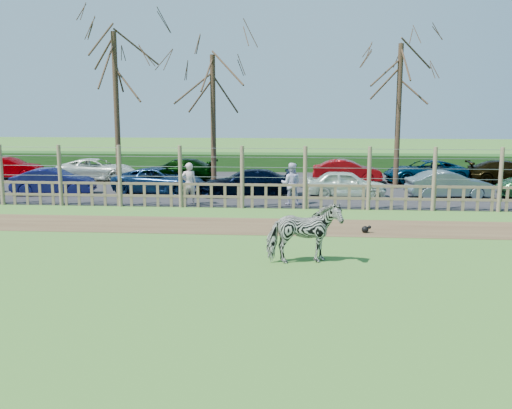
# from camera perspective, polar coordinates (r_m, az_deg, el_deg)

# --- Properties ---
(ground) EXTENTS (120.00, 120.00, 0.00)m
(ground) POSITION_cam_1_polar(r_m,az_deg,el_deg) (15.18, -4.55, -5.64)
(ground) COLOR #6A9547
(ground) RESTS_ON ground
(dirt_strip) EXTENTS (34.00, 2.80, 0.01)m
(dirt_strip) POSITION_cam_1_polar(r_m,az_deg,el_deg) (19.51, -2.45, -2.14)
(dirt_strip) COLOR brown
(dirt_strip) RESTS_ON ground
(asphalt) EXTENTS (44.00, 13.00, 0.04)m
(asphalt) POSITION_cam_1_polar(r_m,az_deg,el_deg) (29.32, -0.05, 1.90)
(asphalt) COLOR #232326
(asphalt) RESTS_ON ground
(hedge) EXTENTS (46.00, 2.00, 1.10)m
(hedge) POSITION_cam_1_polar(r_m,az_deg,el_deg) (36.19, 0.86, 4.24)
(hedge) COLOR #1E4716
(hedge) RESTS_ON ground
(fence) EXTENTS (30.16, 0.16, 2.50)m
(fence) POSITION_cam_1_polar(r_m,az_deg,el_deg) (22.80, -1.39, 1.63)
(fence) COLOR brown
(fence) RESTS_ON ground
(tree_left) EXTENTS (4.80, 4.80, 7.88)m
(tree_left) POSITION_cam_1_polar(r_m,az_deg,el_deg) (28.41, -13.91, 12.69)
(tree_left) COLOR #3D2B1E
(tree_left) RESTS_ON ground
(tree_mid) EXTENTS (4.80, 4.80, 6.83)m
(tree_mid) POSITION_cam_1_polar(r_m,az_deg,el_deg) (28.30, -4.34, 11.43)
(tree_mid) COLOR #3D2B1E
(tree_mid) RESTS_ON ground
(tree_right) EXTENTS (4.80, 4.80, 7.35)m
(tree_right) POSITION_cam_1_polar(r_m,az_deg,el_deg) (28.84, 14.17, 11.88)
(tree_right) COLOR #3D2B1E
(tree_right) RESTS_ON ground
(zebra) EXTENTS (2.04, 1.28, 1.60)m
(zebra) POSITION_cam_1_polar(r_m,az_deg,el_deg) (14.78, 4.81, -2.88)
(zebra) COLOR gray
(zebra) RESTS_ON ground
(visitor_a) EXTENTS (0.73, 0.60, 1.72)m
(visitor_a) POSITION_cam_1_polar(r_m,az_deg,el_deg) (23.65, -6.72, 2.10)
(visitor_a) COLOR beige
(visitor_a) RESTS_ON asphalt
(visitor_b) EXTENTS (0.89, 0.72, 1.72)m
(visitor_b) POSITION_cam_1_polar(r_m,az_deg,el_deg) (23.44, 3.54, 2.08)
(visitor_b) COLOR silver
(visitor_b) RESTS_ON asphalt
(crow) EXTENTS (0.31, 0.23, 0.25)m
(crow) POSITION_cam_1_polar(r_m,az_deg,el_deg) (18.73, 10.90, -2.44)
(crow) COLOR black
(crow) RESTS_ON ground
(car_1) EXTENTS (3.78, 1.75, 1.20)m
(car_1) POSITION_cam_1_polar(r_m,az_deg,el_deg) (27.73, -19.57, 2.18)
(car_1) COLOR #0F124A
(car_1) RESTS_ON asphalt
(car_2) EXTENTS (4.55, 2.57, 1.20)m
(car_2) POSITION_cam_1_polar(r_m,az_deg,el_deg) (26.79, -9.58, 2.36)
(car_2) COLOR #0E2549
(car_2) RESTS_ON asphalt
(car_3) EXTENTS (4.27, 2.04, 1.20)m
(car_3) POSITION_cam_1_polar(r_m,az_deg,el_deg) (25.73, -0.95, 2.20)
(car_3) COLOR black
(car_3) RESTS_ON asphalt
(car_4) EXTENTS (3.58, 1.56, 1.20)m
(car_4) POSITION_cam_1_polar(r_m,az_deg,el_deg) (25.66, 9.01, 2.05)
(car_4) COLOR silver
(car_4) RESTS_ON asphalt
(car_5) EXTENTS (3.76, 1.66, 1.20)m
(car_5) POSITION_cam_1_polar(r_m,az_deg,el_deg) (26.47, 18.71, 1.89)
(car_5) COLOR #4D6168
(car_5) RESTS_ON asphalt
(car_7) EXTENTS (3.78, 1.74, 1.20)m
(car_7) POSITION_cam_1_polar(r_m,az_deg,el_deg) (34.70, -23.45, 3.35)
(car_7) COLOR #970004
(car_7) RESTS_ON asphalt
(car_8) EXTENTS (4.42, 2.23, 1.20)m
(car_8) POSITION_cam_1_polar(r_m,az_deg,el_deg) (32.36, -15.66, 3.39)
(car_8) COLOR white
(car_8) RESTS_ON asphalt
(car_9) EXTENTS (4.26, 2.01, 1.20)m
(car_9) POSITION_cam_1_polar(r_m,az_deg,el_deg) (31.32, -7.79, 3.46)
(car_9) COLOR black
(car_9) RESTS_ON asphalt
(car_11) EXTENTS (3.67, 1.35, 1.20)m
(car_11) POSITION_cam_1_polar(r_m,az_deg,el_deg) (30.75, 9.09, 3.31)
(car_11) COLOR maroon
(car_11) RESTS_ON asphalt
(car_12) EXTENTS (4.50, 2.42, 1.20)m
(car_12) POSITION_cam_1_polar(r_m,az_deg,el_deg) (31.55, 16.53, 3.19)
(car_12) COLOR #03243D
(car_12) RESTS_ON asphalt
(car_13) EXTENTS (4.29, 2.11, 1.20)m
(car_13) POSITION_cam_1_polar(r_m,az_deg,el_deg) (32.67, 23.87, 2.97)
(car_13) COLOR black
(car_13) RESTS_ON asphalt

